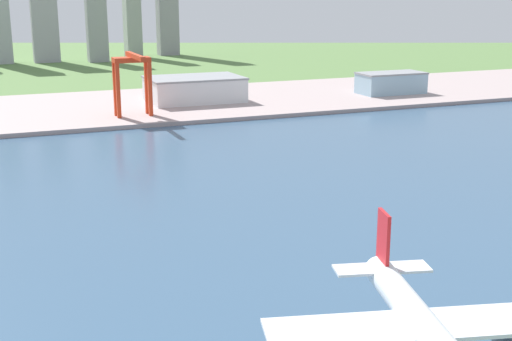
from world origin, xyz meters
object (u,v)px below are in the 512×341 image
object	(u,v)px
warehouse_annex	(391,83)
warehouse_main	(195,89)
airplane_landing	(425,330)
port_crane_red	(133,71)

from	to	relation	value
warehouse_annex	warehouse_main	bearing A→B (deg)	172.32
airplane_landing	port_crane_red	bearing A→B (deg)	83.26
warehouse_main	airplane_landing	bearing A→B (deg)	-103.32
warehouse_main	warehouse_annex	bearing A→B (deg)	-7.68
warehouse_annex	port_crane_red	bearing A→B (deg)	-173.20
airplane_landing	warehouse_main	world-z (taller)	airplane_landing
airplane_landing	warehouse_main	size ratio (longest dim) A/B	0.67
port_crane_red	warehouse_annex	xyz separation A→B (m)	(189.16, 22.57, -18.56)
warehouse_annex	airplane_landing	bearing A→B (deg)	-122.55
port_crane_red	warehouse_annex	distance (m)	191.41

